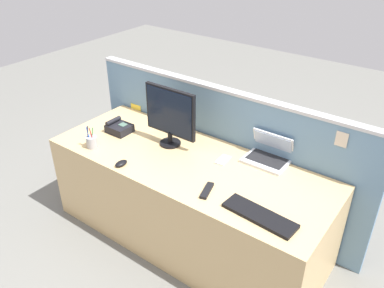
% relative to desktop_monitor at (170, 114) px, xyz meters
% --- Properties ---
extents(ground_plane, '(10.00, 10.00, 0.00)m').
position_rel_desktop_monitor_xyz_m(ground_plane, '(0.26, -0.12, -0.98)').
color(ground_plane, slate).
extents(desk, '(2.15, 0.82, 0.72)m').
position_rel_desktop_monitor_xyz_m(desk, '(0.26, -0.12, -0.62)').
color(desk, tan).
rests_on(desk, ground_plane).
extents(cubicle_divider, '(2.49, 0.08, 1.14)m').
position_rel_desktop_monitor_xyz_m(cubicle_divider, '(0.26, 0.33, -0.40)').
color(cubicle_divider, '#6084A3').
rests_on(cubicle_divider, ground_plane).
extents(desktop_monitor, '(0.45, 0.16, 0.46)m').
position_rel_desktop_monitor_xyz_m(desktop_monitor, '(0.00, 0.00, 0.00)').
color(desktop_monitor, black).
rests_on(desktop_monitor, desk).
extents(laptop, '(0.31, 0.25, 0.21)m').
position_rel_desktop_monitor_xyz_m(laptop, '(0.72, 0.24, -0.21)').
color(laptop, silver).
rests_on(laptop, desk).
extents(desk_phone, '(0.19, 0.16, 0.10)m').
position_rel_desktop_monitor_xyz_m(desk_phone, '(-0.47, -0.10, -0.22)').
color(desk_phone, black).
rests_on(desk_phone, desk).
extents(keyboard_main, '(0.47, 0.18, 0.02)m').
position_rel_desktop_monitor_xyz_m(keyboard_main, '(0.97, -0.36, -0.24)').
color(keyboard_main, black).
rests_on(keyboard_main, desk).
extents(computer_mouse_right_hand, '(0.07, 0.10, 0.03)m').
position_rel_desktop_monitor_xyz_m(computer_mouse_right_hand, '(-0.09, -0.45, -0.24)').
color(computer_mouse_right_hand, black).
rests_on(computer_mouse_right_hand, desk).
extents(pen_cup, '(0.08, 0.08, 0.18)m').
position_rel_desktop_monitor_xyz_m(pen_cup, '(-0.45, -0.40, -0.21)').
color(pen_cup, '#99999E').
rests_on(pen_cup, desk).
extents(cell_phone_silver_slab, '(0.08, 0.14, 0.01)m').
position_rel_desktop_monitor_xyz_m(cell_phone_silver_slab, '(0.46, 0.04, -0.25)').
color(cell_phone_silver_slab, '#B7BAC1').
rests_on(cell_phone_silver_slab, desk).
extents(tv_remote, '(0.09, 0.18, 0.02)m').
position_rel_desktop_monitor_xyz_m(tv_remote, '(0.58, -0.34, -0.24)').
color(tv_remote, black).
rests_on(tv_remote, desk).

